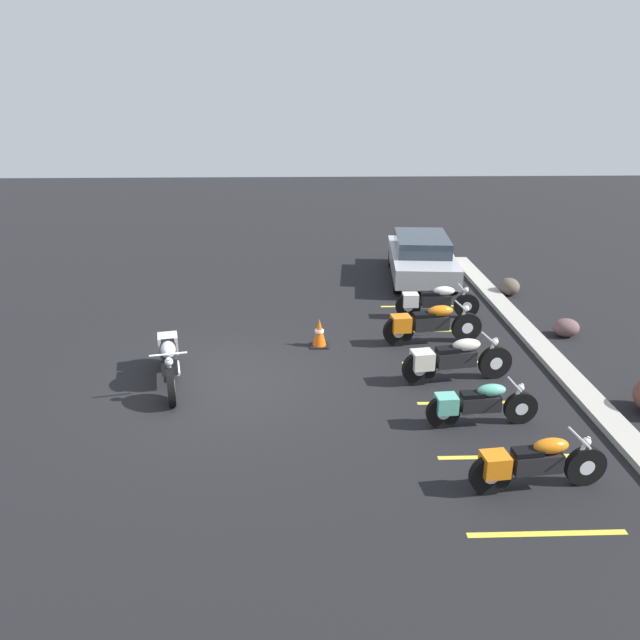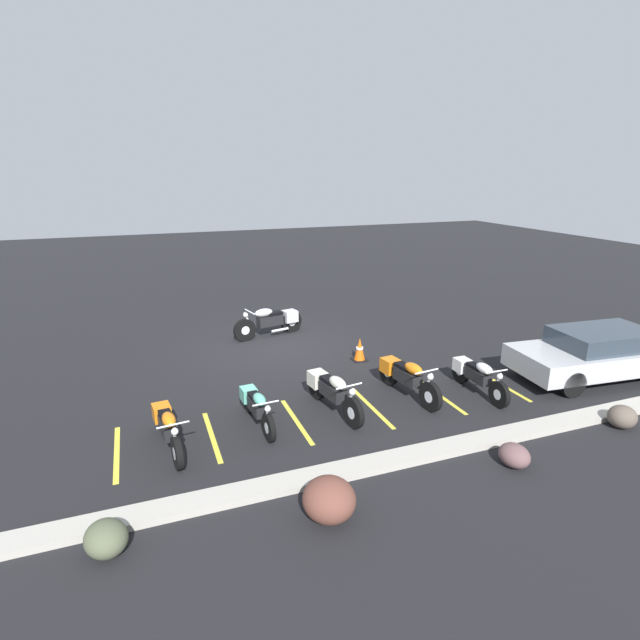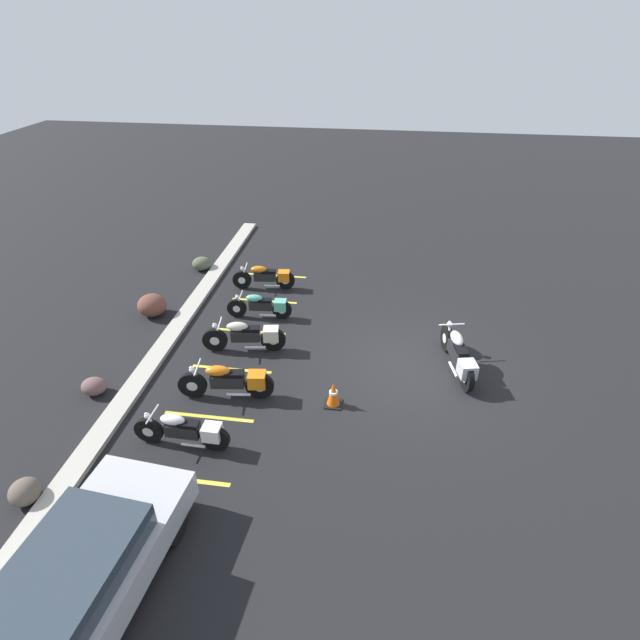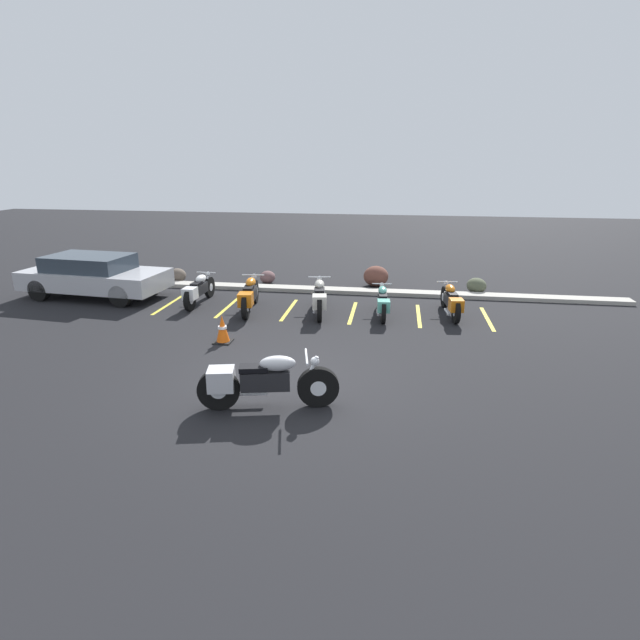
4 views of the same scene
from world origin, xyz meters
The scene contains 18 objects.
ground centered at (0.00, 0.00, 0.00)m, with size 60.00×60.00×0.00m, color black.
motorcycle_silver_featured centered at (-0.07, -1.06, 0.50)m, with size 2.37×0.88×0.94m.
parked_bike_0 centered at (-3.54, 4.81, 0.44)m, with size 0.59×2.09×0.82m.
parked_bike_1 centered at (-1.86, 4.35, 0.48)m, with size 0.69×2.27×0.90m.
parked_bike_2 centered at (0.07, 4.45, 0.47)m, with size 0.73×2.23×0.88m.
parked_bike_3 centered at (1.78, 4.47, 0.41)m, with size 0.55×1.95×0.77m.
parked_bike_4 centered at (3.60, 4.77, 0.43)m, with size 0.62×2.06×0.81m.
car_silver centered at (-6.99, 5.14, 0.68)m, with size 4.44×2.17×1.29m.
concrete_curb centered at (0.00, 6.80, 0.06)m, with size 18.00×0.50×0.12m, color #A8A399.
landscape_rock_1 centered at (-5.30, 7.31, 0.24)m, with size 0.56×0.59×0.48m, color brown.
landscape_rock_2 centered at (-2.21, 7.66, 0.21)m, with size 0.60×0.51×0.42m, color brown.
traffic_cone centered at (-1.80, 1.91, 0.31)m, with size 0.40×0.40×0.66m.
stall_line_0 centered at (-4.42, 4.67, 0.00)m, with size 0.10×2.10×0.00m, color gold.
stall_line_1 centered at (-2.63, 4.67, 0.00)m, with size 0.10×2.10×0.00m, color gold.
stall_line_2 centered at (-0.83, 4.67, 0.00)m, with size 0.10×2.10×0.00m, color gold.
stall_line_3 centered at (0.97, 4.67, 0.00)m, with size 0.10×2.10×0.00m, color gold.
stall_line_4 centered at (2.76, 4.67, 0.00)m, with size 0.10×2.10×0.00m, color gold.
stall_line_5 centered at (4.56, 4.67, 0.00)m, with size 0.10×2.10×0.00m, color gold.
Camera 1 is at (11.07, 1.51, 5.43)m, focal length 35.00 mm.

